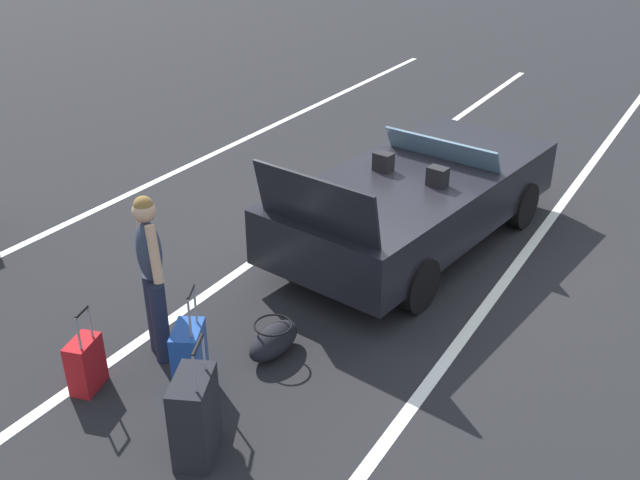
% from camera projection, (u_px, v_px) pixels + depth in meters
% --- Properties ---
extents(ground_plane, '(80.00, 80.00, 0.00)m').
position_uv_depth(ground_plane, '(414.00, 243.00, 8.84)').
color(ground_plane, black).
extents(lot_line_near, '(18.00, 0.12, 0.01)m').
position_uv_depth(lot_line_near, '(514.00, 269.00, 8.25)').
color(lot_line_near, silver).
rests_on(lot_line_near, ground_plane).
extents(lot_line_mid, '(18.00, 0.12, 0.01)m').
position_uv_depth(lot_line_mid, '(317.00, 217.00, 9.50)').
color(lot_line_mid, silver).
rests_on(lot_line_mid, ground_plane).
extents(lot_line_far, '(18.00, 0.12, 0.01)m').
position_uv_depth(lot_line_far, '(166.00, 177.00, 10.75)').
color(lot_line_far, silver).
rests_on(lot_line_far, ground_plane).
extents(convertible_car, '(4.32, 2.26, 1.54)m').
position_uv_depth(convertible_car, '(425.00, 194.00, 8.70)').
color(convertible_car, black).
rests_on(convertible_car, ground_plane).
extents(suitcase_large_black, '(0.55, 0.46, 1.07)m').
position_uv_depth(suitcase_large_black, '(194.00, 417.00, 5.47)').
color(suitcase_large_black, black).
rests_on(suitcase_large_black, ground_plane).
extents(suitcase_medium_bright, '(0.47, 0.40, 1.01)m').
position_uv_depth(suitcase_medium_bright, '(190.00, 358.00, 6.23)').
color(suitcase_medium_bright, '#1E479E').
rests_on(suitcase_medium_bright, ground_plane).
extents(suitcase_small_carryon, '(0.38, 0.30, 0.82)m').
position_uv_depth(suitcase_small_carryon, '(85.00, 364.00, 6.25)').
color(suitcase_small_carryon, red).
rests_on(suitcase_small_carryon, ground_plane).
extents(duffel_bag, '(0.66, 0.39, 0.34)m').
position_uv_depth(duffel_bag, '(274.00, 340.00, 6.73)').
color(duffel_bag, black).
rests_on(duffel_bag, ground_plane).
extents(traveler_person, '(0.39, 0.56, 1.65)m').
position_uv_depth(traveler_person, '(151.00, 270.00, 6.38)').
color(traveler_person, '#1E2338').
rests_on(traveler_person, ground_plane).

